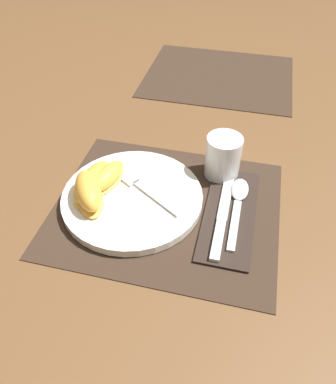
{
  "coord_description": "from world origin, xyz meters",
  "views": [
    {
      "loc": [
        0.12,
        -0.47,
        0.51
      ],
      "look_at": [
        -0.0,
        0.02,
        0.02
      ],
      "focal_mm": 35.0,
      "sensor_mm": 36.0,
      "label": 1
    }
  ],
  "objects_px": {
    "juice_glass": "(223,159)",
    "fork": "(138,185)",
    "spoon": "(238,198)",
    "citrus_wedge_0": "(108,177)",
    "citrus_wedge_2": "(88,192)",
    "citrus_wedge_1": "(93,182)",
    "plate": "(132,198)",
    "knife": "(223,214)"
  },
  "relations": [
    {
      "from": "spoon",
      "to": "citrus_wedge_1",
      "type": "xyz_separation_m",
      "value": [
        -0.27,
        -0.04,
        0.02
      ]
    },
    {
      "from": "spoon",
      "to": "citrus_wedge_2",
      "type": "xyz_separation_m",
      "value": [
        -0.27,
        -0.08,
        0.03
      ]
    },
    {
      "from": "knife",
      "to": "fork",
      "type": "relative_size",
      "value": 1.3
    },
    {
      "from": "spoon",
      "to": "citrus_wedge_1",
      "type": "distance_m",
      "value": 0.27
    },
    {
      "from": "citrus_wedge_1",
      "to": "knife",
      "type": "bearing_deg",
      "value": -0.0
    },
    {
      "from": "knife",
      "to": "citrus_wedge_1",
      "type": "distance_m",
      "value": 0.25
    },
    {
      "from": "juice_glass",
      "to": "citrus_wedge_0",
      "type": "bearing_deg",
      "value": -154.69
    },
    {
      "from": "spoon",
      "to": "juice_glass",
      "type": "bearing_deg",
      "value": 120.49
    },
    {
      "from": "citrus_wedge_0",
      "to": "citrus_wedge_2",
      "type": "bearing_deg",
      "value": -108.13
    },
    {
      "from": "plate",
      "to": "citrus_wedge_0",
      "type": "height_order",
      "value": "citrus_wedge_0"
    },
    {
      "from": "citrus_wedge_0",
      "to": "citrus_wedge_1",
      "type": "distance_m",
      "value": 0.03
    },
    {
      "from": "spoon",
      "to": "citrus_wedge_1",
      "type": "bearing_deg",
      "value": -170.62
    },
    {
      "from": "plate",
      "to": "citrus_wedge_0",
      "type": "distance_m",
      "value": 0.06
    },
    {
      "from": "knife",
      "to": "citrus_wedge_0",
      "type": "relative_size",
      "value": 2.17
    },
    {
      "from": "juice_glass",
      "to": "fork",
      "type": "height_order",
      "value": "juice_glass"
    },
    {
      "from": "plate",
      "to": "citrus_wedge_1",
      "type": "relative_size",
      "value": 2.09
    },
    {
      "from": "juice_glass",
      "to": "citrus_wedge_2",
      "type": "xyz_separation_m",
      "value": [
        -0.22,
        -0.15,
        -0.0
      ]
    },
    {
      "from": "spoon",
      "to": "fork",
      "type": "xyz_separation_m",
      "value": [
        -0.19,
        -0.02,
        0.01
      ]
    },
    {
      "from": "juice_glass",
      "to": "fork",
      "type": "xyz_separation_m",
      "value": [
        -0.15,
        -0.09,
        -0.02
      ]
    },
    {
      "from": "plate",
      "to": "knife",
      "type": "xyz_separation_m",
      "value": [
        0.17,
        0.0,
        -0.0
      ]
    },
    {
      "from": "juice_glass",
      "to": "knife",
      "type": "bearing_deg",
      "value": -80.73
    },
    {
      "from": "fork",
      "to": "citrus_wedge_0",
      "type": "distance_m",
      "value": 0.06
    },
    {
      "from": "knife",
      "to": "citrus_wedge_2",
      "type": "height_order",
      "value": "citrus_wedge_2"
    },
    {
      "from": "citrus_wedge_0",
      "to": "citrus_wedge_1",
      "type": "height_order",
      "value": "same"
    },
    {
      "from": "fork",
      "to": "citrus_wedge_1",
      "type": "xyz_separation_m",
      "value": [
        -0.08,
        -0.02,
        0.01
      ]
    },
    {
      "from": "spoon",
      "to": "citrus_wedge_0",
      "type": "distance_m",
      "value": 0.25
    },
    {
      "from": "plate",
      "to": "spoon",
      "type": "height_order",
      "value": "plate"
    },
    {
      "from": "fork",
      "to": "spoon",
      "type": "bearing_deg",
      "value": 6.47
    },
    {
      "from": "plate",
      "to": "fork",
      "type": "xyz_separation_m",
      "value": [
        0.0,
        0.02,
        0.01
      ]
    },
    {
      "from": "citrus_wedge_1",
      "to": "citrus_wedge_2",
      "type": "bearing_deg",
      "value": -81.39
    },
    {
      "from": "fork",
      "to": "citrus_wedge_1",
      "type": "distance_m",
      "value": 0.08
    },
    {
      "from": "juice_glass",
      "to": "spoon",
      "type": "bearing_deg",
      "value": -59.51
    },
    {
      "from": "citrus_wedge_0",
      "to": "spoon",
      "type": "bearing_deg",
      "value": 5.9
    },
    {
      "from": "spoon",
      "to": "citrus_wedge_0",
      "type": "relative_size",
      "value": 1.74
    },
    {
      "from": "citrus_wedge_1",
      "to": "citrus_wedge_2",
      "type": "relative_size",
      "value": 1.09
    },
    {
      "from": "juice_glass",
      "to": "citrus_wedge_0",
      "type": "xyz_separation_m",
      "value": [
        -0.21,
        -0.1,
        -0.01
      ]
    },
    {
      "from": "juice_glass",
      "to": "fork",
      "type": "bearing_deg",
      "value": -147.73
    },
    {
      "from": "spoon",
      "to": "fork",
      "type": "relative_size",
      "value": 1.04
    },
    {
      "from": "spoon",
      "to": "citrus_wedge_1",
      "type": "height_order",
      "value": "citrus_wedge_1"
    },
    {
      "from": "plate",
      "to": "juice_glass",
      "type": "bearing_deg",
      "value": 37.66
    },
    {
      "from": "plate",
      "to": "fork",
      "type": "distance_m",
      "value": 0.03
    },
    {
      "from": "juice_glass",
      "to": "citrus_wedge_2",
      "type": "bearing_deg",
      "value": -146.25
    }
  ]
}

